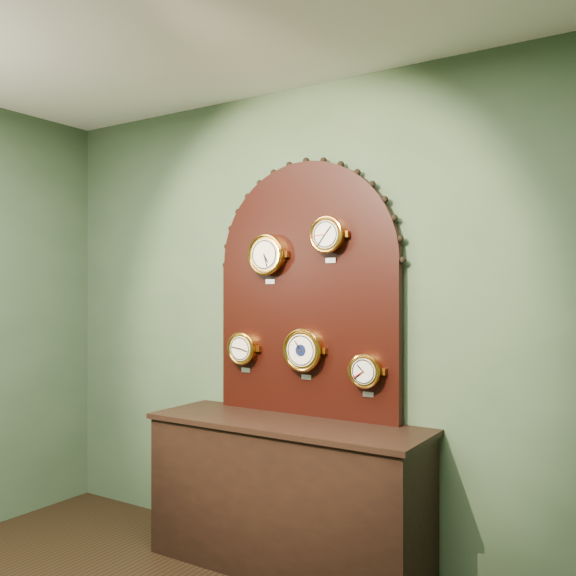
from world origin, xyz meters
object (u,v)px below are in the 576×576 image
Objects in this scene: display_board at (306,280)px; barometer at (303,350)px; shop_counter at (286,497)px; hygrometer at (243,348)px; roman_clock at (267,255)px; tide_clock at (366,371)px; arabic_clock at (328,235)px.

display_board is 5.04× the size of barometer.
shop_counter is 6.27× the size of hygrometer.
barometer is (0.26, -0.00, -0.56)m from roman_clock.
roman_clock is 1.24× the size of tide_clock.
display_board is 6.30× the size of tide_clock.
roman_clock is at bearing -179.87° from arabic_clock.
roman_clock is 0.43m from arabic_clock.
display_board is at bearing 16.00° from roman_clock.
shop_counter is 1.05× the size of display_board.
tide_clock is (0.42, -0.07, -0.50)m from display_board.
barometer is (0.02, 0.15, 0.82)m from shop_counter.
barometer is at bearing -0.03° from roman_clock.
display_board reaches higher than tide_clock.
arabic_clock is 0.88× the size of barometer.
barometer is 1.25× the size of tide_clock.
roman_clock is (-0.23, -0.07, 0.16)m from display_board.
hygrometer is (-0.18, 0.00, -0.57)m from roman_clock.
hygrometer is 0.84× the size of barometer.
roman_clock is 0.99× the size of barometer.
barometer is (0.02, -0.07, -0.41)m from display_board.
hygrometer is (-0.42, 0.15, 0.81)m from shop_counter.
arabic_clock is at bearing -19.76° from display_board.
roman_clock is 0.60m from hygrometer.
tide_clock is at bearing 0.25° from barometer.
hygrometer is 0.44m from barometer.
roman_clock is at bearing -0.38° from hygrometer.
shop_counter is 6.58× the size of tide_clock.
display_board reaches higher than shop_counter.
arabic_clock reaches higher than roman_clock.
arabic_clock is at bearing 39.80° from shop_counter.
roman_clock is 0.93m from tide_clock.
arabic_clock is 1.09× the size of tide_clock.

